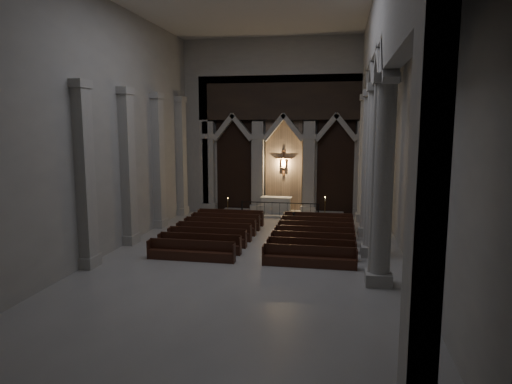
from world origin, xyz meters
TOP-DOWN VIEW (x-y plane):
  - room at (0.00, 0.00)m, footprint 24.00×24.10m
  - sanctuary_wall at (0.00, 11.54)m, footprint 14.00×0.77m
  - right_arcade at (5.50, 1.33)m, footprint 1.00×24.00m
  - left_pilasters at (-6.75, 3.50)m, footprint 0.60×13.00m
  - sanctuary_step at (0.00, 10.60)m, footprint 8.50×2.60m
  - altar at (-0.36, 10.66)m, footprint 2.12×0.85m
  - altar_rail at (-0.00, 9.75)m, footprint 5.25×0.09m
  - candle_stand_left at (-3.49, 9.37)m, footprint 0.22×0.22m
  - candle_stand_right at (3.04, 8.90)m, footprint 0.27×0.27m
  - pews at (0.00, 3.09)m, footprint 9.53×8.13m
  - worshipper at (1.31, 6.13)m, footprint 0.47×0.38m

SIDE VIEW (x-z plane):
  - sanctuary_step at x=0.00m, z-range 0.00..0.15m
  - pews at x=0.00m, z-range -0.16..0.76m
  - candle_stand_left at x=-3.49m, z-range -0.29..0.98m
  - candle_stand_right at x=3.04m, z-range -0.37..1.24m
  - worshipper at x=1.31m, z-range 0.00..1.10m
  - altar_rail at x=0.00m, z-range 0.17..1.20m
  - altar at x=-0.36m, z-range 0.15..1.23m
  - left_pilasters at x=-6.75m, z-range -0.10..7.92m
  - sanctuary_wall at x=0.00m, z-range 0.62..12.62m
  - room at x=0.00m, z-range 1.60..13.60m
  - right_arcade at x=5.50m, z-range 1.83..13.83m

